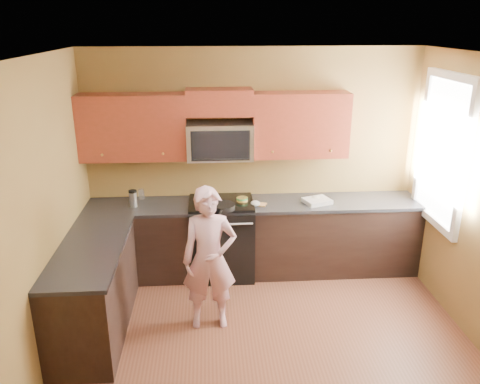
{
  "coord_description": "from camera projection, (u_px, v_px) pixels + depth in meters",
  "views": [
    {
      "loc": [
        -0.53,
        -3.62,
        2.97
      ],
      "look_at": [
        -0.2,
        1.3,
        1.2
      ],
      "focal_mm": 35.8,
      "sensor_mm": 36.0,
      "label": 1
    }
  ],
  "objects": [
    {
      "name": "floor",
      "position": [
        271.0,
        360.0,
        4.44
      ],
      "size": [
        4.0,
        4.0,
        0.0
      ],
      "primitive_type": "plane",
      "color": "brown",
      "rests_on": "ground"
    },
    {
      "name": "ceiling",
      "position": [
        279.0,
        59.0,
        3.52
      ],
      "size": [
        4.0,
        4.0,
        0.0
      ],
      "primitive_type": "plane",
      "rotation": [
        3.14,
        0.0,
        0.0
      ],
      "color": "white",
      "rests_on": "ground"
    },
    {
      "name": "wall_back",
      "position": [
        252.0,
        161.0,
        5.86
      ],
      "size": [
        4.0,
        0.0,
        4.0
      ],
      "primitive_type": "plane",
      "rotation": [
        1.57,
        0.0,
        0.0
      ],
      "color": "brown",
      "rests_on": "ground"
    },
    {
      "name": "wall_left",
      "position": [
        28.0,
        234.0,
        3.85
      ],
      "size": [
        0.0,
        4.0,
        4.0
      ],
      "primitive_type": "plane",
      "rotation": [
        1.57,
        0.0,
        1.57
      ],
      "color": "brown",
      "rests_on": "ground"
    },
    {
      "name": "cabinet_back_run",
      "position": [
        254.0,
        239.0,
        5.88
      ],
      "size": [
        4.0,
        0.6,
        0.88
      ],
      "primitive_type": "cube",
      "color": "black",
      "rests_on": "floor"
    },
    {
      "name": "cabinet_left_run",
      "position": [
        94.0,
        291.0,
        4.74
      ],
      "size": [
        0.6,
        1.6,
        0.88
      ],
      "primitive_type": "cube",
      "color": "black",
      "rests_on": "floor"
    },
    {
      "name": "countertop_back",
      "position": [
        254.0,
        204.0,
        5.72
      ],
      "size": [
        4.0,
        0.62,
        0.04
      ],
      "primitive_type": "cube",
      "color": "black",
      "rests_on": "cabinet_back_run"
    },
    {
      "name": "countertop_left",
      "position": [
        90.0,
        249.0,
        4.59
      ],
      "size": [
        0.62,
        1.6,
        0.04
      ],
      "primitive_type": "cube",
      "color": "black",
      "rests_on": "cabinet_left_run"
    },
    {
      "name": "stove",
      "position": [
        222.0,
        238.0,
        5.82
      ],
      "size": [
        0.76,
        0.65,
        0.95
      ],
      "primitive_type": null,
      "color": "black",
      "rests_on": "floor"
    },
    {
      "name": "microwave",
      "position": [
        220.0,
        158.0,
        5.61
      ],
      "size": [
        0.76,
        0.4,
        0.42
      ],
      "primitive_type": null,
      "color": "silver",
      "rests_on": "wall_back"
    },
    {
      "name": "upper_cab_left",
      "position": [
        135.0,
        159.0,
        5.58
      ],
      "size": [
        1.22,
        0.33,
        0.75
      ],
      "primitive_type": null,
      "color": "maroon",
      "rests_on": "wall_back"
    },
    {
      "name": "upper_cab_right",
      "position": [
        299.0,
        156.0,
        5.7
      ],
      "size": [
        1.12,
        0.33,
        0.75
      ],
      "primitive_type": null,
      "color": "maroon",
      "rests_on": "wall_back"
    },
    {
      "name": "upper_cab_over_mw",
      "position": [
        219.0,
        102.0,
        5.43
      ],
      "size": [
        0.76,
        0.33,
        0.3
      ],
      "primitive_type": "cube",
      "color": "maroon",
      "rests_on": "wall_back"
    },
    {
      "name": "window",
      "position": [
        443.0,
        151.0,
        5.13
      ],
      "size": [
        0.06,
        1.06,
        1.66
      ],
      "primitive_type": null,
      "color": "white",
      "rests_on": "wall_right"
    },
    {
      "name": "woman",
      "position": [
        210.0,
        259.0,
        4.73
      ],
      "size": [
        0.55,
        0.37,
        1.49
      ],
      "primitive_type": "imported",
      "rotation": [
        0.0,
        0.0,
        0.02
      ],
      "color": "#D06889",
      "rests_on": "floor"
    },
    {
      "name": "frying_pan",
      "position": [
        223.0,
        209.0,
        5.44
      ],
      "size": [
        0.37,
        0.53,
        0.06
      ],
      "primitive_type": null,
      "rotation": [
        0.0,
        0.0,
        -0.19
      ],
      "color": "black",
      "rests_on": "stove"
    },
    {
      "name": "butter_tub",
      "position": [
        242.0,
        204.0,
        5.68
      ],
      "size": [
        0.16,
        0.16,
        0.1
      ],
      "primitive_type": null,
      "rotation": [
        0.0,
        0.0,
        -0.26
      ],
      "color": "gold",
      "rests_on": "countertop_back"
    },
    {
      "name": "toast_slice",
      "position": [
        261.0,
        205.0,
        5.63
      ],
      "size": [
        0.14,
        0.14,
        0.01
      ],
      "primitive_type": "cube",
      "rotation": [
        0.0,
        0.0,
        -0.37
      ],
      "color": "#B27F47",
      "rests_on": "countertop_back"
    },
    {
      "name": "napkin_a",
      "position": [
        255.0,
        203.0,
        5.61
      ],
      "size": [
        0.14,
        0.15,
        0.06
      ],
      "primitive_type": "ellipsoid",
      "rotation": [
        0.0,
        0.0,
        0.31
      ],
      "color": "silver",
      "rests_on": "countertop_back"
    },
    {
      "name": "napkin_b",
      "position": [
        316.0,
        198.0,
        5.76
      ],
      "size": [
        0.13,
        0.14,
        0.07
      ],
      "primitive_type": "ellipsoid",
      "rotation": [
        0.0,
        0.0,
        0.04
      ],
      "color": "silver",
      "rests_on": "countertop_back"
    },
    {
      "name": "dish_towel",
      "position": [
        317.0,
        201.0,
        5.7
      ],
      "size": [
        0.36,
        0.32,
        0.05
      ],
      "primitive_type": "cube",
      "rotation": [
        0.0,
        0.0,
        0.33
      ],
      "color": "silver",
      "rests_on": "countertop_back"
    },
    {
      "name": "travel_mug",
      "position": [
        134.0,
        207.0,
        5.59
      ],
      "size": [
        0.1,
        0.1,
        0.2
      ],
      "primitive_type": null,
      "rotation": [
        0.0,
        0.0,
        0.06
      ],
      "color": "silver",
      "rests_on": "countertop_back"
    },
    {
      "name": "glass_c",
      "position": [
        141.0,
        194.0,
        5.82
      ],
      "size": [
        0.09,
        0.09,
        0.12
      ],
      "primitive_type": "cylinder",
      "rotation": [
        0.0,
        0.0,
        0.37
      ],
      "color": "silver",
      "rests_on": "countertop_back"
    }
  ]
}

